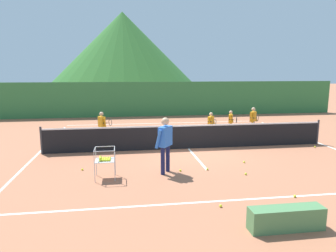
{
  "coord_description": "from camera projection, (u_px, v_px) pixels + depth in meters",
  "views": [
    {
      "loc": [
        -2.59,
        -11.83,
        3.09
      ],
      "look_at": [
        -0.91,
        -0.49,
        1.04
      ],
      "focal_mm": 32.83,
      "sensor_mm": 36.0,
      "label": 1
    }
  ],
  "objects": [
    {
      "name": "student_0",
      "position": [
        102.0,
        124.0,
        13.55
      ],
      "size": [
        0.64,
        0.54,
        1.34
      ],
      "color": "black",
      "rests_on": "ground"
    },
    {
      "name": "line_baseline_far",
      "position": [
        166.0,
        123.0,
        18.58
      ],
      "size": [
        11.66,
        0.08,
        0.01
      ],
      "primitive_type": "cube",
      "color": "white",
      "rests_on": "ground"
    },
    {
      "name": "tennis_ball_2",
      "position": [
        244.0,
        162.0,
        10.49
      ],
      "size": [
        0.07,
        0.07,
        0.07
      ],
      "primitive_type": "sphere",
      "color": "yellow",
      "rests_on": "ground"
    },
    {
      "name": "line_baseline_near",
      "position": [
        233.0,
        200.0,
        7.45
      ],
      "size": [
        11.66,
        0.08,
        0.01
      ],
      "primitive_type": "cube",
      "color": "white",
      "rests_on": "ground"
    },
    {
      "name": "ground_plane",
      "position": [
        188.0,
        149.0,
        12.44
      ],
      "size": [
        120.0,
        120.0,
        0.0
      ],
      "primitive_type": "plane",
      "color": "#A86647"
    },
    {
      "name": "line_service_center",
      "position": [
        188.0,
        149.0,
        12.44
      ],
      "size": [
        0.08,
        5.57,
        0.01
      ],
      "primitive_type": "cube",
      "color": "white",
      "rests_on": "ground"
    },
    {
      "name": "tennis_ball_5",
      "position": [
        163.0,
        153.0,
        11.65
      ],
      "size": [
        0.07,
        0.07,
        0.07
      ],
      "primitive_type": "sphere",
      "color": "yellow",
      "rests_on": "ground"
    },
    {
      "name": "student_3",
      "position": [
        253.0,
        118.0,
        15.0
      ],
      "size": [
        0.51,
        0.7,
        1.36
      ],
      "color": "silver",
      "rests_on": "ground"
    },
    {
      "name": "tennis_ball_1",
      "position": [
        82.0,
        169.0,
        9.69
      ],
      "size": [
        0.07,
        0.07,
        0.07
      ],
      "primitive_type": "sphere",
      "color": "yellow",
      "rests_on": "ground"
    },
    {
      "name": "tennis_net",
      "position": [
        189.0,
        137.0,
        12.35
      ],
      "size": [
        11.4,
        0.08,
        1.05
      ],
      "color": "#333338",
      "rests_on": "ground"
    },
    {
      "name": "windscreen_fence",
      "position": [
        160.0,
        99.0,
        21.34
      ],
      "size": [
        25.65,
        0.08,
        2.38
      ],
      "primitive_type": "cube",
      "color": "#33753D",
      "rests_on": "ground"
    },
    {
      "name": "hill_0",
      "position": [
        123.0,
        48.0,
        84.0
      ],
      "size": [
        38.45,
        38.45,
        18.93
      ],
      "primitive_type": "cone",
      "color": "#2D6628",
      "rests_on": "ground"
    },
    {
      "name": "tennis_ball_4",
      "position": [
        295.0,
        196.0,
        7.61
      ],
      "size": [
        0.07,
        0.07,
        0.07
      ],
      "primitive_type": "sphere",
      "color": "yellow",
      "rests_on": "ground"
    },
    {
      "name": "tennis_ball_7",
      "position": [
        207.0,
        169.0,
        9.72
      ],
      "size": [
        0.07,
        0.07,
        0.07
      ],
      "primitive_type": "sphere",
      "color": "yellow",
      "rests_on": "ground"
    },
    {
      "name": "line_sideline_east",
      "position": [
        320.0,
        144.0,
        13.28
      ],
      "size": [
        0.08,
        11.43,
        0.01
      ],
      "primitive_type": "cube",
      "color": "white",
      "rests_on": "ground"
    },
    {
      "name": "line_sideline_west",
      "position": [
        38.0,
        154.0,
        11.6
      ],
      "size": [
        0.08,
        11.43,
        0.01
      ],
      "primitive_type": "cube",
      "color": "white",
      "rests_on": "ground"
    },
    {
      "name": "courtside_bench",
      "position": [
        286.0,
        218.0,
        6.04
      ],
      "size": [
        1.5,
        0.36,
        0.46
      ],
      "primitive_type": "cube",
      "color": "#4C7F4C",
      "rests_on": "ground"
    },
    {
      "name": "tennis_ball_6",
      "position": [
        246.0,
        174.0,
        9.27
      ],
      "size": [
        0.07,
        0.07,
        0.07
      ],
      "primitive_type": "sphere",
      "color": "yellow",
      "rests_on": "ground"
    },
    {
      "name": "ball_cart",
      "position": [
        105.0,
        159.0,
        8.88
      ],
      "size": [
        0.58,
        0.58,
        0.9
      ],
      "color": "#B7B7BC",
      "rests_on": "ground"
    },
    {
      "name": "tennis_ball_8",
      "position": [
        180.0,
        170.0,
        9.59
      ],
      "size": [
        0.07,
        0.07,
        0.07
      ],
      "primitive_type": "sphere",
      "color": "yellow",
      "rests_on": "ground"
    },
    {
      "name": "instructor",
      "position": [
        165.0,
        140.0,
        9.3
      ],
      "size": [
        0.59,
        0.84,
        1.73
      ],
      "color": "#191E4C",
      "rests_on": "ground"
    },
    {
      "name": "tennis_ball_3",
      "position": [
        315.0,
        147.0,
        12.59
      ],
      "size": [
        0.07,
        0.07,
        0.07
      ],
      "primitive_type": "sphere",
      "color": "yellow",
      "rests_on": "ground"
    },
    {
      "name": "student_1",
      "position": [
        211.0,
        122.0,
        14.47
      ],
      "size": [
        0.44,
        0.66,
        1.19
      ],
      "color": "silver",
      "rests_on": "ground"
    },
    {
      "name": "student_2",
      "position": [
        231.0,
        120.0,
        14.97
      ],
      "size": [
        0.41,
        0.68,
        1.21
      ],
      "color": "silver",
      "rests_on": "ground"
    },
    {
      "name": "tennis_ball_0",
      "position": [
        221.0,
        206.0,
        7.06
      ],
      "size": [
        0.07,
        0.07,
        0.07
      ],
      "primitive_type": "sphere",
      "color": "yellow",
      "rests_on": "ground"
    }
  ]
}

